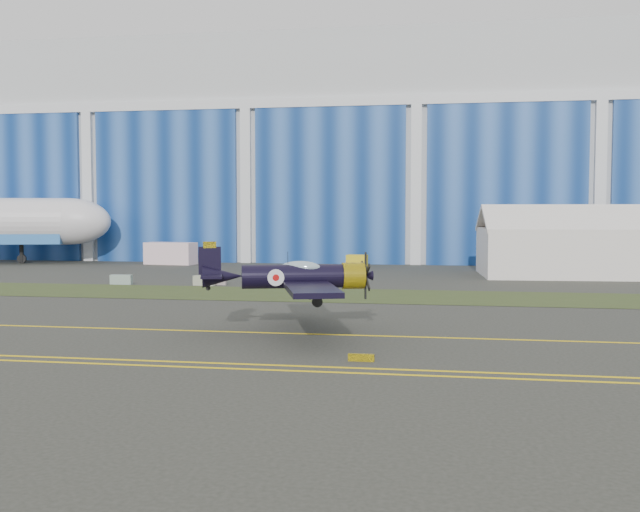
% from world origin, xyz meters
% --- Properties ---
extents(ground, '(260.00, 260.00, 0.00)m').
position_xyz_m(ground, '(0.00, 0.00, 0.00)').
color(ground, '#373831').
rests_on(ground, ground).
extents(grass_median, '(260.00, 10.00, 0.02)m').
position_xyz_m(grass_median, '(0.00, 14.00, 0.02)').
color(grass_median, '#475128').
rests_on(grass_median, ground).
extents(hangar, '(220.00, 45.70, 30.00)m').
position_xyz_m(hangar, '(0.00, 71.79, 14.96)').
color(hangar, silver).
rests_on(hangar, ground).
extents(taxiway_centreline, '(200.00, 0.20, 0.02)m').
position_xyz_m(taxiway_centreline, '(0.00, -5.00, 0.01)').
color(taxiway_centreline, yellow).
rests_on(taxiway_centreline, ground).
extents(guard_board_right, '(1.20, 0.15, 0.35)m').
position_xyz_m(guard_board_right, '(22.00, -12.00, 0.17)').
color(guard_board_right, yellow).
rests_on(guard_board_right, ground).
extents(warbird, '(14.27, 15.78, 3.91)m').
position_xyz_m(warbird, '(17.33, -4.56, 3.17)').
color(warbird, black).
rests_on(warbird, ground).
extents(tent, '(16.85, 12.80, 7.51)m').
position_xyz_m(tent, '(37.45, 35.61, 3.75)').
color(tent, white).
rests_on(tent, ground).
extents(shipping_container, '(6.71, 3.46, 2.78)m').
position_xyz_m(shipping_container, '(-8.76, 44.86, 1.39)').
color(shipping_container, '#F6CFD7').
rests_on(shipping_container, ground).
extents(tug, '(2.60, 1.79, 1.43)m').
position_xyz_m(tug, '(15.05, 45.15, 0.71)').
color(tug, yellow).
rests_on(tug, ground).
extents(barrier_a, '(2.03, 0.71, 0.90)m').
position_xyz_m(barrier_a, '(-3.87, 19.41, 0.45)').
color(barrier_a, '#889C94').
rests_on(barrier_a, ground).
extents(barrier_b, '(2.07, 0.89, 0.90)m').
position_xyz_m(barrier_b, '(4.01, 19.73, 0.45)').
color(barrier_b, '#9CA086').
rests_on(barrier_b, ground).
extents(barrier_c, '(2.04, 0.74, 0.90)m').
position_xyz_m(barrier_c, '(4.84, 20.56, 0.45)').
color(barrier_c, gray).
rests_on(barrier_c, ground).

